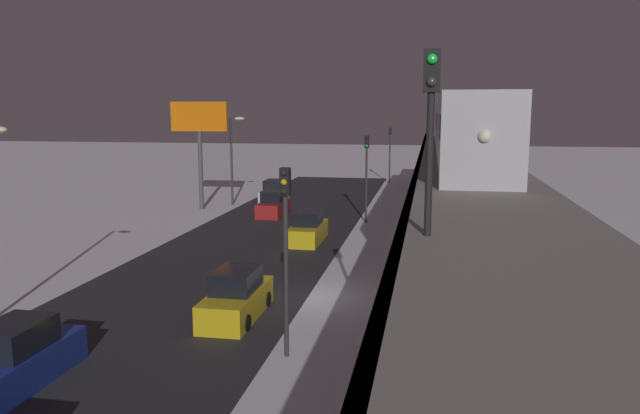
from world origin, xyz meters
name	(u,v)px	position (x,y,z in m)	size (l,w,h in m)	color
ground_plane	(308,297)	(0.00, 0.00, 0.00)	(240.00, 240.00, 0.00)	white
avenue_asphalt	(191,291)	(5.51, 0.00, 0.00)	(11.00, 96.52, 0.01)	#28282D
elevated_railway	(471,195)	(-6.87, 0.00, 4.78)	(5.00, 96.52, 5.51)	gray
subway_train	(460,125)	(-6.96, -13.81, 7.29)	(2.94, 36.87, 3.40)	#B7BABF
rail_signal	(431,110)	(-5.18, 12.36, 8.24)	(0.36, 0.41, 4.00)	black
sedan_yellow	(236,298)	(2.31, 3.08, 0.79)	(1.91, 4.77, 1.97)	gold
sedan_white	(274,193)	(8.71, -27.66, 0.80)	(1.80, 4.56, 1.97)	silver
sedan_red	(273,205)	(6.91, -20.42, 0.80)	(1.80, 4.40, 1.97)	#A51E1E
sedan_blue	(16,360)	(6.91, 10.21, 0.80)	(1.80, 4.74, 1.97)	navy
sedan_yellow_2	(308,229)	(2.31, -11.36, 0.80)	(1.80, 4.67, 1.97)	gold
traffic_light_near	(286,235)	(-0.59, 6.61, 4.20)	(0.32, 0.44, 6.40)	#2D2D2D
traffic_light_mid	(366,166)	(-0.59, -18.69, 4.20)	(0.32, 0.44, 6.40)	#2D2D2D
traffic_light_far	(390,146)	(-0.59, -43.99, 4.20)	(0.32, 0.44, 6.40)	#2D2D2D
commercial_billboard	(199,127)	(13.59, -22.25, 6.83)	(4.80, 0.36, 8.90)	#4C4C51
street_lamp_far	(234,150)	(11.59, -25.00, 4.81)	(1.35, 0.44, 7.65)	#38383D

